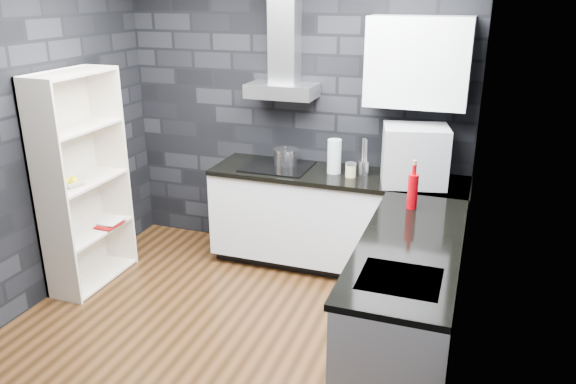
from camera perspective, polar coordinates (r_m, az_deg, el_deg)
The scene contains 27 objects.
ground at distance 4.29m, azimuth -6.61°, elevation -14.09°, with size 3.20×3.20×0.00m, color #442812.
wall_back at distance 5.17m, azimuth 0.67°, elevation 8.28°, with size 3.20×0.05×2.70m, color black.
wall_front at distance 2.47m, azimuth -24.50°, elevation -6.88°, with size 3.20×0.05×2.70m, color black.
wall_left at distance 4.66m, azimuth -25.69°, elevation 5.02°, with size 0.05×3.20×2.70m, color black.
wall_right at distance 3.34m, azimuth 18.38°, elevation 0.71°, with size 0.05×3.20×2.70m, color black.
toekick_back at distance 5.21m, azimuth 4.85°, elevation -6.89°, with size 2.18×0.50×0.10m, color black.
toekick_right at distance 4.03m, azimuth 12.18°, elevation -16.08°, with size 0.50×1.78×0.10m, color black.
counter_back_cab at distance 4.99m, azimuth 4.87°, elevation -2.68°, with size 2.20×0.60×0.76m, color silver.
counter_right_cab at distance 3.80m, azimuth 12.05°, elevation -10.73°, with size 0.60×1.80×0.76m, color silver.
counter_back_top at distance 4.85m, azimuth 4.98°, elevation 1.65°, with size 2.20×0.62×0.04m, color black.
counter_right_top at distance 3.62m, azimuth 12.34°, elevation -5.24°, with size 0.62×1.80×0.04m, color black.
counter_corner_top at distance 4.73m, azimuth 14.41°, elevation 0.64°, with size 0.62×0.62×0.04m, color black.
hood_body at distance 4.97m, azimuth -0.61°, elevation 10.27°, with size 0.60×0.34×0.12m, color #B4B3B8.
hood_chimney at distance 4.98m, azimuth -0.35°, elevation 16.20°, with size 0.24×0.20×0.90m, color #B4B3B8.
upper_cabinet at distance 4.66m, azimuth 13.11°, elevation 12.73°, with size 0.80×0.35×0.70m, color silver.
cooktop at distance 5.00m, azimuth -1.09°, elevation 2.63°, with size 0.58×0.50×0.01m, color black.
sink_rim at distance 3.17m, azimuth 11.31°, elevation -8.70°, with size 0.44×0.40×0.01m, color #B4B3B8.
pot at distance 5.04m, azimuth -0.24°, elevation 3.56°, with size 0.21×0.21×0.12m, color #B2B1B5.
glass_vase at distance 4.82m, azimuth 4.73°, elevation 3.63°, with size 0.12×0.12×0.29m, color silver.
storage_jar at distance 4.75m, azimuth 6.38°, elevation 2.16°, with size 0.09×0.09×0.11m, color tan.
utensil_crock at distance 4.82m, azimuth 7.69°, elevation 2.44°, with size 0.09×0.09×0.12m, color #B2B1B5.
appliance_garage at distance 4.62m, azimuth 12.72°, elevation 3.48°, with size 0.50×0.39×0.50m, color #A1A4A8.
red_bottle at distance 4.11m, azimuth 12.54°, elevation 0.05°, with size 0.07×0.07×0.25m, color #A30008.
bookshelf at distance 4.92m, azimuth -20.11°, elevation 1.00°, with size 0.34×0.80×1.80m, color beige.
fruit_bowl at distance 4.81m, azimuth -21.17°, elevation 0.91°, with size 0.23×0.23×0.06m, color silver.
book_red at distance 5.12m, azimuth -18.53°, elevation -2.00°, with size 0.17×0.02×0.23m, color maroon.
book_second at distance 5.14m, azimuth -18.30°, elevation -1.61°, with size 0.17×0.02×0.23m, color #B2B2B2.
Camera 1 is at (1.62, -3.18, 2.39)m, focal length 35.00 mm.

